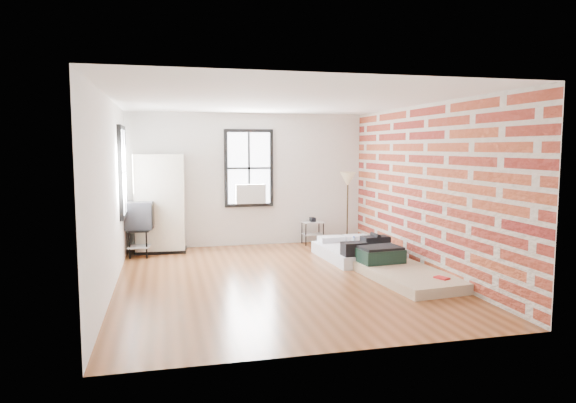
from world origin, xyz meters
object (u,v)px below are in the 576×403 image
object	(u,v)px
wardrobe	(160,204)
floor_lamp	(348,183)
mattress_main	(357,251)
side_table	(313,227)
mattress_bare	(401,270)
tv_stand	(140,217)

from	to	relation	value
wardrobe	floor_lamp	world-z (taller)	wardrobe
mattress_main	side_table	size ratio (longest dim) A/B	2.97
mattress_bare	tv_stand	xyz separation A→B (m)	(-4.12, 2.80, 0.63)
wardrobe	mattress_bare	bearing A→B (deg)	-35.49
tv_stand	side_table	bearing A→B (deg)	11.53
mattress_bare	tv_stand	size ratio (longest dim) A/B	1.95
mattress_main	tv_stand	bearing A→B (deg)	159.00
mattress_main	mattress_bare	distance (m)	1.53
mattress_main	wardrobe	distance (m)	3.99
mattress_main	floor_lamp	distance (m)	1.92
mattress_main	tv_stand	xyz separation A→B (m)	(-3.96, 1.28, 0.61)
side_table	tv_stand	size ratio (longest dim) A/B	0.56
wardrobe	floor_lamp	size ratio (longest dim) A/B	1.25
tv_stand	floor_lamp	bearing A→B (deg)	9.01
floor_lamp	tv_stand	xyz separation A→B (m)	(-4.30, -0.20, -0.57)
wardrobe	tv_stand	world-z (taller)	wardrobe
mattress_bare	tv_stand	distance (m)	5.02
mattress_main	floor_lamp	world-z (taller)	floor_lamp
mattress_main	mattress_bare	world-z (taller)	mattress_main
mattress_main	side_table	xyz separation A→B (m)	(-0.41, 1.60, 0.24)
wardrobe	floor_lamp	distance (m)	3.94
mattress_bare	floor_lamp	size ratio (longest dim) A/B	1.32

